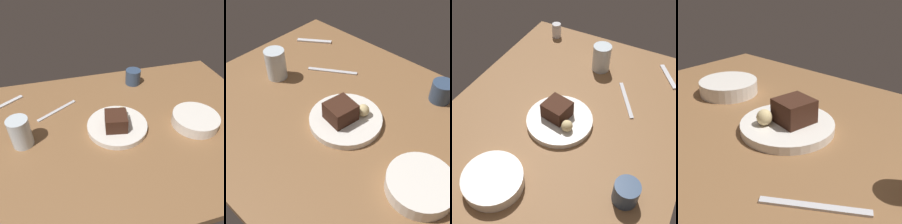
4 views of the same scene
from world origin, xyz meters
The scene contains 9 objects.
dining_table centered at (0.00, 0.00, 1.50)cm, with size 120.00×84.00×3.00cm, color brown.
dessert_plate centered at (3.24, 0.92, 4.06)cm, with size 23.05×23.05×2.11cm, color white.
chocolate_cake_slice centered at (4.18, 2.33, 8.03)cm, with size 7.98×8.38×5.84cm, color #381E14.
bread_roll centered at (0.05, -3.61, 7.05)cm, with size 3.87×3.87×3.87cm, color #DBC184.
water_glass centered at (37.83, -0.42, 8.58)cm, with size 7.34×7.34×11.16cm, color silver.
side_bowl centered at (-26.79, 6.55, 5.14)cm, with size 17.88×17.88×4.28cm, color white.
coffee_cup centered at (-13.51, -28.84, 6.58)cm, with size 7.27×7.27×7.17cm, color #334766.
dessert_spoon centered at (45.57, -26.75, 3.35)cm, with size 15.00×1.80×0.70cm, color silver.
butter_knife centered at (24.75, -16.01, 3.25)cm, with size 19.00×1.40×0.50cm, color silver.
Camera 2 is at (-39.16, 51.27, 70.69)cm, focal length 47.62 mm.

